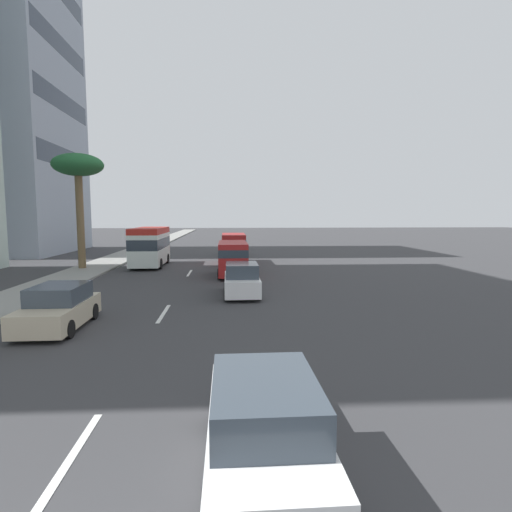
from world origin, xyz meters
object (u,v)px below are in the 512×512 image
(car_fourth, at_px, (235,248))
(car_fifth, at_px, (59,308))
(van_seventh, at_px, (234,247))
(palm_tree, at_px, (78,170))
(van_lead, at_px, (233,257))
(car_second, at_px, (242,280))
(minibus_third, at_px, (150,245))
(car_sixth, at_px, (264,426))

(car_fourth, distance_m, car_fifth, 28.27)
(van_seventh, distance_m, palm_tree, 13.75)
(van_lead, xyz_separation_m, car_fifth, (-12.50, 6.70, -0.59))
(car_fourth, height_order, car_fifth, car_fifth)
(car_fourth, bearing_deg, car_second, 179.88)
(car_fifth, relative_size, van_seventh, 0.83)
(car_fourth, height_order, palm_tree, palm_tree)
(minibus_third, relative_size, palm_tree, 0.75)
(car_second, bearing_deg, van_seventh, 0.72)
(car_sixth, relative_size, van_seventh, 0.89)
(minibus_third, bearing_deg, car_fourth, 141.73)
(minibus_third, bearing_deg, van_lead, 49.13)
(car_fifth, relative_size, palm_tree, 0.48)
(palm_tree, bearing_deg, van_lead, -108.74)
(van_lead, xyz_separation_m, palm_tree, (3.93, 11.58, 6.28))
(car_second, bearing_deg, car_fifth, 128.52)
(car_fifth, height_order, palm_tree, palm_tree)
(van_seventh, bearing_deg, car_fifth, 161.05)
(car_second, relative_size, car_sixth, 0.93)
(minibus_third, relative_size, van_seventh, 1.32)
(car_second, xyz_separation_m, van_seventh, (14.41, 0.18, 0.66))
(minibus_third, relative_size, car_fourth, 1.47)
(van_lead, relative_size, car_fourth, 1.12)
(car_fourth, relative_size, palm_tree, 0.51)
(car_second, xyz_separation_m, car_sixth, (-14.57, 0.18, -0.03))
(van_lead, xyz_separation_m, car_second, (-6.88, -0.36, -0.54))
(car_second, height_order, car_fifth, car_second)
(minibus_third, distance_m, car_sixth, 28.15)
(car_fifth, xyz_separation_m, van_seventh, (20.03, -6.88, 0.70))
(car_second, relative_size, car_fourth, 0.93)
(car_sixth, bearing_deg, palm_tree, 24.85)
(van_seventh, height_order, palm_tree, palm_tree)
(van_seventh, bearing_deg, minibus_third, 103.86)
(van_lead, relative_size, car_sixth, 1.13)
(car_second, bearing_deg, minibus_third, 29.14)
(van_lead, distance_m, minibus_third, 8.90)
(car_fifth, xyz_separation_m, car_sixth, (-8.95, -6.88, 0.01))
(van_lead, relative_size, van_seventh, 1.00)
(car_second, bearing_deg, car_sixth, 179.30)
(van_lead, distance_m, car_fourth, 14.87)
(car_sixth, bearing_deg, car_second, -0.70)
(minibus_third, height_order, palm_tree, palm_tree)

